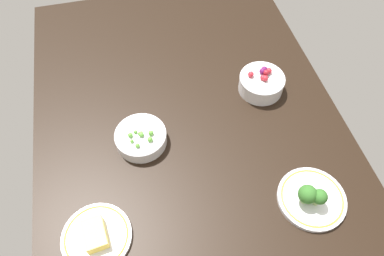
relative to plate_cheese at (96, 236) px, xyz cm
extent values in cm
cube|color=black|center=(26.05, -31.16, -3.17)|extent=(146.35, 94.72, 4.00)
cylinder|color=silver|center=(0.00, 0.00, -0.60)|extent=(17.89, 17.89, 1.15)
torus|color=gold|center=(0.00, 0.00, -0.02)|extent=(16.25, 16.25, 0.50)
cube|color=#F2D14C|center=(0.00, 0.00, 1.59)|extent=(8.64, 6.28, 3.23)
cylinder|color=silver|center=(-3.12, -57.38, -0.53)|extent=(18.45, 18.45, 1.28)
torus|color=gold|center=(-3.12, -57.38, 0.11)|extent=(16.73, 16.73, 0.50)
cylinder|color=#9EBC72|center=(-3.41, -54.74, 1.29)|extent=(1.76, 1.76, 2.35)
sphere|color=#2D6023|center=(-3.41, -54.74, 4.35)|extent=(5.02, 5.02, 5.02)
cylinder|color=#9EBC72|center=(-4.76, -57.46, 1.45)|extent=(1.44, 1.44, 2.67)
sphere|color=#2D6023|center=(-4.76, -57.46, 4.32)|extent=(4.11, 4.11, 4.11)
cylinder|color=silver|center=(25.95, -15.64, 0.80)|extent=(15.13, 15.13, 3.95)
torus|color=silver|center=(25.95, -15.64, 2.78)|extent=(15.32, 15.32, 0.80)
sphere|color=#599E38|center=(25.63, -12.78, 3.51)|extent=(1.46, 1.46, 1.46)
sphere|color=#599E38|center=(22.05, -14.27, 3.44)|extent=(1.33, 1.33, 1.33)
sphere|color=#599E38|center=(23.21, -18.11, 3.56)|extent=(1.57, 1.57, 1.57)
sphere|color=#599E38|center=(26.20, -15.97, 3.37)|extent=(1.19, 1.19, 1.19)
sphere|color=#599E38|center=(23.99, -12.90, 3.31)|extent=(1.07, 1.07, 1.07)
sphere|color=#599E38|center=(26.93, -14.40, 3.29)|extent=(1.03, 1.03, 1.03)
sphere|color=#599E38|center=(25.79, -15.46, 3.31)|extent=(1.06, 1.06, 1.06)
sphere|color=#599E38|center=(25.37, -18.71, 3.53)|extent=(1.50, 1.50, 1.50)
sphere|color=#599E38|center=(25.42, -15.92, 3.51)|extent=(1.47, 1.47, 1.47)
cylinder|color=silver|center=(37.38, -57.17, 1.53)|extent=(14.50, 14.50, 5.41)
torus|color=silver|center=(37.38, -57.17, 4.24)|extent=(14.72, 14.72, 0.80)
sphere|color=#59144C|center=(39.38, -57.70, 5.25)|extent=(2.01, 2.01, 2.01)
sphere|color=#59144C|center=(39.93, -58.54, 5.28)|extent=(2.07, 2.07, 2.07)
sphere|color=#B2232D|center=(39.02, -53.65, 5.20)|extent=(1.91, 1.91, 1.91)
sphere|color=maroon|center=(38.43, -58.60, 5.28)|extent=(2.08, 2.08, 2.08)
sphere|color=#B2232D|center=(36.30, -57.55, 5.18)|extent=(1.88, 1.88, 1.88)
sphere|color=#B2232D|center=(39.10, -59.79, 5.22)|extent=(1.95, 1.95, 1.95)
sphere|color=#B2232D|center=(36.94, -56.96, 5.07)|extent=(1.66, 1.66, 1.66)
camera|label=1|loc=(-33.88, -16.76, 90.61)|focal=33.78mm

